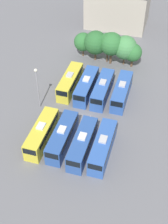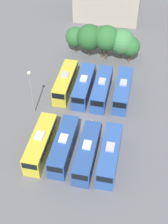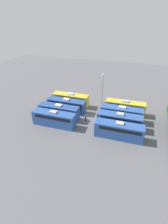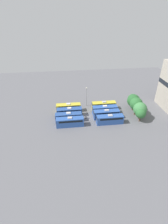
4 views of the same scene
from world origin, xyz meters
The scene contains 11 objects.
ground_plane centered at (0.00, 0.00, 0.00)m, with size 119.88×119.88×0.00m, color slate.
bus_0 centered at (-5.33, -7.34, 1.84)m, with size 2.63×10.06×3.71m.
bus_1 centered at (-1.74, -7.13, 1.84)m, with size 2.63×10.06×3.71m.
bus_2 centered at (1.92, -7.64, 1.84)m, with size 2.63×10.06×3.71m.
bus_3 centered at (5.26, -7.31, 1.84)m, with size 2.63×10.06×3.71m.
bus_4 centered at (-5.26, 7.68, 1.84)m, with size 2.63×10.06×3.71m.
bus_5 centered at (-1.69, 7.26, 1.84)m, with size 2.63×10.06×3.71m.
bus_6 centered at (1.65, 7.19, 1.84)m, with size 2.63×10.06×3.71m.
bus_7 centered at (5.41, 7.60, 1.84)m, with size 2.63×10.06×3.71m.
worker_person centered at (1.40, -0.89, 0.81)m, with size 0.36×0.36×1.74m.
light_pole centered at (-9.13, 0.70, 5.89)m, with size 0.60×0.60×8.84m.
Camera 3 is at (35.76, 9.60, 23.01)m, focal length 28.00 mm.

